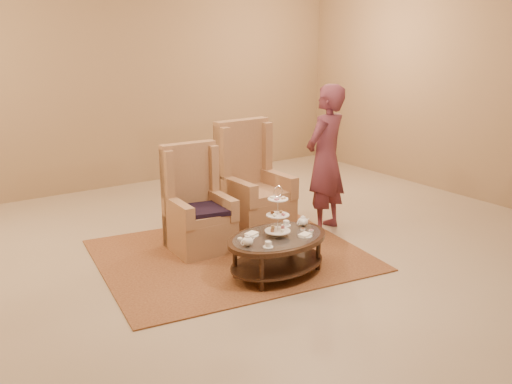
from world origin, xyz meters
TOP-DOWN VIEW (x-y plane):
  - ground at (0.00, 0.00)m, footprint 8.00×8.00m
  - ceiling at (0.00, 0.00)m, footprint 8.00×8.00m
  - wall_back at (0.00, 4.00)m, footprint 8.00×0.04m
  - wall_right at (4.00, 0.00)m, footprint 0.04×8.00m
  - rug at (-0.17, 0.48)m, footprint 3.10×2.70m
  - tea_table at (-0.05, -0.23)m, footprint 1.21×0.90m
  - armchair_left at (-0.36, 0.88)m, footprint 0.68×0.70m
  - armchair_right at (0.51, 1.08)m, footprint 0.76×0.78m
  - person at (1.26, 0.56)m, footprint 0.77×0.62m

SIDE VIEW (x-z plane):
  - ground at x=0.00m, z-range 0.00..0.00m
  - ceiling at x=0.00m, z-range -0.01..0.01m
  - rug at x=-0.17m, z-range 0.00..0.01m
  - tea_table at x=-0.05m, z-range -0.13..0.82m
  - armchair_left at x=-0.36m, z-range -0.19..1.01m
  - armchair_right at x=0.51m, z-range -0.22..1.14m
  - person at x=1.26m, z-range 0.00..1.82m
  - wall_back at x=0.00m, z-range 0.00..3.50m
  - wall_right at x=4.00m, z-range 0.00..3.50m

